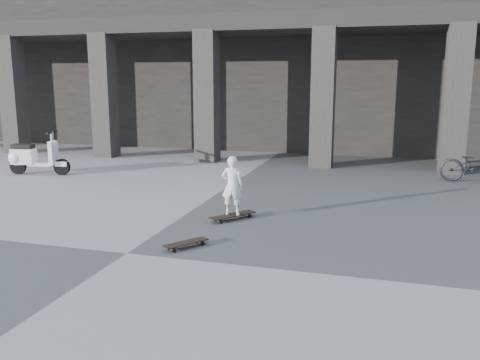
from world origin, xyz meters
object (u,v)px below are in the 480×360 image
(skateboard_spare, at_px, (186,243))
(scooter, at_px, (29,157))
(longboard, at_px, (232,216))
(child, at_px, (232,186))
(bicycle, at_px, (477,165))

(skateboard_spare, height_order, scooter, scooter)
(longboard, xyz_separation_m, child, (0.00, 0.00, 0.57))
(skateboard_spare, height_order, child, child)
(scooter, bearing_deg, longboard, -32.84)
(longboard, height_order, skateboard_spare, longboard)
(longboard, relative_size, scooter, 0.53)
(child, relative_size, scooter, 0.65)
(longboard, bearing_deg, scooter, 102.85)
(longboard, xyz_separation_m, skateboard_spare, (-0.22, -1.73, -0.01))
(skateboard_spare, distance_m, bicycle, 8.31)
(longboard, bearing_deg, bicycle, -9.00)
(scooter, relative_size, bicycle, 0.98)
(longboard, distance_m, child, 0.57)
(skateboard_spare, relative_size, child, 0.66)
(longboard, relative_size, child, 0.82)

